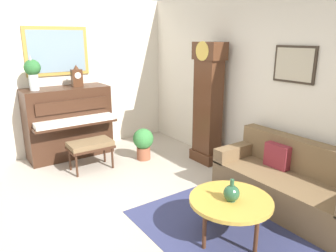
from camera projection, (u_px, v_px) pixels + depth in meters
ground_plane at (112, 216)px, 3.90m from camera, size 6.40×6.00×0.10m
wall_left at (46, 77)px, 5.55m from camera, size 0.13×4.90×2.80m
wall_back at (252, 84)px, 4.81m from camera, size 5.30×0.13×2.80m
area_rug at (226, 233)px, 3.48m from camera, size 2.10×1.50×0.01m
piano at (69, 122)px, 5.60m from camera, size 0.87×1.44×1.25m
piano_bench at (90, 146)px, 5.05m from camera, size 0.42×0.70×0.48m
grandfather_clock at (208, 107)px, 5.24m from camera, size 0.52×0.34×2.03m
couch at (291, 184)px, 3.94m from camera, size 1.90×0.80×0.84m
coffee_table at (231, 201)px, 3.32m from camera, size 0.88×0.88×0.45m
mantel_clock at (77, 77)px, 5.49m from camera, size 0.13×0.18×0.38m
flower_vase at (33, 71)px, 5.06m from camera, size 0.26×0.26×0.58m
green_jug at (232, 193)px, 3.25m from camera, size 0.17×0.17×0.24m
potted_plant at (143, 142)px, 5.49m from camera, size 0.36×0.36×0.56m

